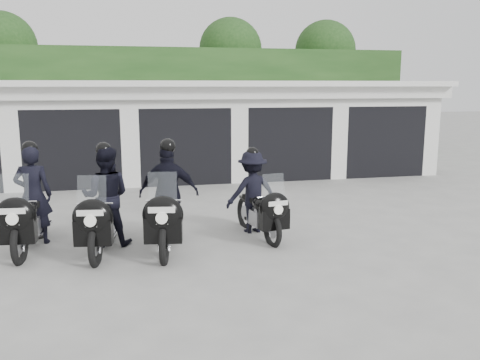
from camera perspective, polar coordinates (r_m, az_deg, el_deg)
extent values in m
plane|color=#999893|center=(9.47, -2.23, -6.88)|extent=(80.00, 80.00, 0.00)
cube|color=white|center=(17.52, -7.20, 5.82)|extent=(16.00, 6.00, 2.80)
cube|color=white|center=(17.26, -7.25, 10.67)|extent=(16.40, 6.80, 0.16)
cube|color=white|center=(14.23, -6.09, 9.79)|extent=(16.40, 0.12, 0.40)
cube|color=black|center=(14.71, -6.00, -0.10)|extent=(16.00, 0.06, 0.24)
cube|color=white|center=(14.93, -24.25, 4.14)|extent=(0.50, 0.50, 2.80)
cube|color=black|center=(15.76, -17.87, 3.76)|extent=(2.60, 2.60, 2.20)
cube|color=white|center=(14.62, -18.57, 8.74)|extent=(2.60, 0.50, 0.60)
cube|color=white|center=(14.61, -12.24, 4.71)|extent=(0.50, 0.50, 2.80)
cube|color=black|center=(15.77, -6.57, 4.21)|extent=(2.60, 2.60, 2.20)
cube|color=white|center=(14.63, -6.26, 9.22)|extent=(2.60, 0.50, 0.60)
cube|color=white|center=(14.94, -0.23, 5.08)|extent=(0.50, 0.50, 2.80)
cube|color=black|center=(16.37, 4.32, 4.48)|extent=(2.60, 2.60, 2.20)
cube|color=white|center=(15.28, 5.54, 9.29)|extent=(2.60, 0.50, 0.60)
cube|color=white|center=(15.88, 10.82, 5.22)|extent=(0.50, 0.50, 2.80)
cube|color=black|center=(17.51, 14.12, 4.59)|extent=(2.60, 2.60, 2.20)
cube|color=white|center=(16.49, 15.98, 9.03)|extent=(2.60, 0.50, 0.60)
cube|color=white|center=(17.33, 20.33, 5.19)|extent=(0.50, 0.50, 2.80)
cube|color=#1B3C15|center=(21.46, -8.24, 8.67)|extent=(20.00, 2.00, 4.30)
sphere|color=#1B3C15|center=(23.46, -25.18, 13.46)|extent=(2.80, 2.80, 2.80)
cylinder|color=black|center=(23.44, -24.65, 6.76)|extent=(0.24, 0.24, 3.30)
sphere|color=#1B3C15|center=(23.39, -1.09, 14.45)|extent=(2.80, 2.80, 2.80)
cylinder|color=black|center=(23.37, -1.06, 7.71)|extent=(0.24, 0.24, 3.30)
sphere|color=#1B3C15|center=(24.67, 9.54, 14.11)|extent=(2.80, 2.80, 2.80)
cylinder|color=black|center=(24.65, 9.34, 7.72)|extent=(0.24, 0.24, 3.30)
torus|color=black|center=(9.02, -23.53, -6.57)|extent=(0.17, 0.75, 0.75)
torus|color=black|center=(10.39, -21.43, -4.21)|extent=(0.17, 0.75, 0.75)
cube|color=#A6A6AB|center=(9.70, -22.40, -4.86)|extent=(0.31, 0.58, 0.33)
cube|color=black|center=(9.73, -22.36, -5.83)|extent=(0.18, 1.33, 0.06)
ellipsoid|color=black|center=(9.46, -22.80, -3.11)|extent=(0.37, 0.61, 0.29)
cube|color=black|center=(9.87, -22.18, -2.40)|extent=(0.31, 0.58, 0.10)
ellipsoid|color=black|center=(8.82, -23.90, -3.73)|extent=(0.67, 0.38, 0.61)
cube|color=black|center=(8.88, -23.78, -5.20)|extent=(0.61, 0.27, 0.41)
cube|color=#B2BFC6|center=(8.76, -24.05, -1.09)|extent=(0.46, 0.15, 0.52)
cylinder|color=silver|center=(8.97, -23.64, -2.27)|extent=(0.57, 0.07, 0.03)
cube|color=white|center=(8.63, -24.27, -3.22)|extent=(0.41, 0.05, 0.09)
cube|color=white|center=(8.70, -24.12, -4.35)|extent=(0.18, 0.03, 0.10)
imported|color=black|center=(9.86, -22.21, -1.57)|extent=(0.68, 0.48, 1.79)
sphere|color=black|center=(9.73, -22.56, 3.28)|extent=(0.28, 0.28, 0.28)
torus|color=black|center=(8.52, -15.93, -7.08)|extent=(0.22, 0.75, 0.74)
torus|color=black|center=(9.90, -14.22, -4.52)|extent=(0.22, 0.75, 0.74)
cube|color=#A6A6AB|center=(9.21, -15.00, -5.24)|extent=(0.34, 0.59, 0.33)
cube|color=black|center=(9.23, -14.98, -6.25)|extent=(0.27, 1.32, 0.06)
ellipsoid|color=black|center=(8.95, -15.31, -3.41)|extent=(0.41, 0.63, 0.29)
cube|color=black|center=(9.37, -14.81, -2.65)|extent=(0.34, 0.59, 0.10)
ellipsoid|color=black|center=(8.31, -16.21, -4.11)|extent=(0.68, 0.42, 0.61)
cube|color=black|center=(8.37, -16.12, -5.65)|extent=(0.62, 0.31, 0.41)
cube|color=#B2BFC6|center=(8.25, -16.31, -1.32)|extent=(0.46, 0.18, 0.52)
cylinder|color=silver|center=(8.46, -15.99, -2.56)|extent=(0.57, 0.11, 0.03)
cube|color=white|center=(8.12, -16.50, -3.58)|extent=(0.40, 0.07, 0.09)
cube|color=white|center=(8.19, -16.39, -4.77)|extent=(0.18, 0.04, 0.10)
imported|color=black|center=(9.36, -14.83, -1.79)|extent=(0.96, 0.79, 1.78)
sphere|color=black|center=(9.22, -15.07, 3.30)|extent=(0.27, 0.27, 0.27)
torus|color=black|center=(8.38, -8.51, -7.01)|extent=(0.24, 0.77, 0.76)
torus|color=black|center=(9.82, -7.68, -4.35)|extent=(0.24, 0.77, 0.76)
cube|color=#A6A6AB|center=(9.10, -8.06, -5.10)|extent=(0.36, 0.61, 0.33)
cube|color=black|center=(9.13, -8.04, -6.14)|extent=(0.30, 1.35, 0.06)
ellipsoid|color=black|center=(8.84, -8.22, -3.19)|extent=(0.43, 0.65, 0.30)
cube|color=black|center=(9.27, -7.98, -2.41)|extent=(0.36, 0.61, 0.10)
ellipsoid|color=black|center=(8.17, -8.66, -3.90)|extent=(0.70, 0.45, 0.63)
cube|color=black|center=(8.23, -8.61, -5.52)|extent=(0.63, 0.33, 0.42)
cube|color=#B2BFC6|center=(8.11, -8.72, -0.99)|extent=(0.47, 0.19, 0.53)
cylinder|color=silver|center=(8.33, -8.55, -2.29)|extent=(0.58, 0.12, 0.03)
cube|color=white|center=(7.97, -8.80, -3.35)|extent=(0.41, 0.08, 0.09)
cube|color=white|center=(8.05, -8.74, -4.60)|extent=(0.19, 0.05, 0.10)
imported|color=black|center=(9.26, -7.99, -1.51)|extent=(1.16, 0.78, 1.83)
sphere|color=black|center=(9.12, -8.13, 3.76)|extent=(0.28, 0.28, 0.28)
torus|color=black|center=(9.17, 3.65, -5.62)|extent=(0.21, 0.68, 0.67)
torus|color=black|center=(10.33, 0.54, -3.73)|extent=(0.21, 0.68, 0.67)
cube|color=#A6A6AB|center=(9.75, 1.96, -4.23)|extent=(0.32, 0.53, 0.29)
cube|color=black|center=(9.77, 2.00, -5.08)|extent=(0.26, 1.19, 0.05)
ellipsoid|color=black|center=(9.53, 2.34, -2.64)|extent=(0.38, 0.57, 0.26)
cube|color=black|center=(9.88, 1.42, -2.05)|extent=(0.32, 0.53, 0.09)
ellipsoid|color=black|center=(9.00, 3.88, -3.11)|extent=(0.62, 0.39, 0.55)
cube|color=black|center=(9.05, 3.87, -4.40)|extent=(0.56, 0.28, 0.37)
cube|color=#B2BFC6|center=(8.94, 3.84, -0.79)|extent=(0.41, 0.17, 0.47)
cylinder|color=silver|center=(9.12, 3.40, -1.85)|extent=(0.51, 0.11, 0.03)
cube|color=white|center=(8.83, 4.32, -2.64)|extent=(0.36, 0.07, 0.08)
cube|color=white|center=(8.90, 4.23, -3.63)|extent=(0.16, 0.04, 0.09)
imported|color=black|center=(9.87, 1.38, -1.32)|extent=(1.11, 0.69, 1.61)
sphere|color=black|center=(9.74, 1.40, 3.01)|extent=(0.25, 0.25, 0.25)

